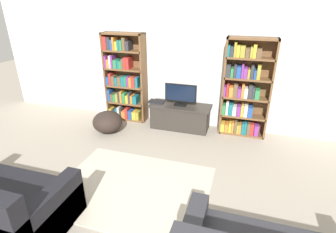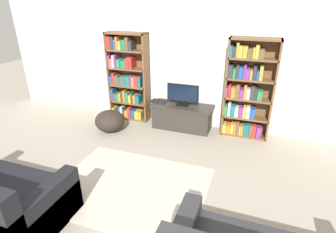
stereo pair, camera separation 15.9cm
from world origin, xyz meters
The scene contains 8 objects.
wall_back centered at (0.00, 4.23, 1.30)m, with size 8.80×0.06×2.60m.
bookshelf_left centered at (-1.36, 4.05, 0.90)m, with size 0.88×0.30×1.86m.
bookshelf_right centered at (1.11, 4.05, 0.89)m, with size 0.88×0.30×1.86m.
tv_stand centered at (-0.09, 3.92, 0.25)m, with size 1.24×0.49×0.50m.
television centered at (-0.09, 3.92, 0.73)m, with size 0.64×0.16×0.44m.
laptop centered at (-0.61, 3.94, 0.52)m, with size 0.33×0.24×0.03m.
area_rug centered at (-0.22, 1.84, 0.01)m, with size 2.11×1.62×0.02m.
beanbag_ottoman centered at (-1.43, 3.31, 0.22)m, with size 0.59×0.59×0.43m, color #2D231E.
Camera 1 is at (1.13, -0.86, 2.44)m, focal length 28.00 mm.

